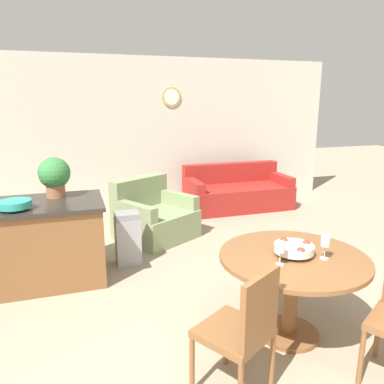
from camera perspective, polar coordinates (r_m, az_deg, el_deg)
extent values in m
cube|color=beige|center=(6.96, -9.63, 8.79)|extent=(8.00, 0.06, 2.70)
cylinder|color=tan|center=(7.06, -3.16, 14.27)|extent=(0.35, 0.02, 0.35)
cylinder|color=white|center=(7.04, -3.13, 14.27)|extent=(0.28, 0.01, 0.28)
cylinder|color=brown|center=(3.47, 14.45, -20.05)|extent=(0.50, 0.50, 0.04)
cylinder|color=brown|center=(3.29, 14.81, -15.06)|extent=(0.12, 0.12, 0.65)
cylinder|color=brown|center=(3.15, 15.19, -9.60)|extent=(1.19, 1.19, 0.03)
cylinder|color=brown|center=(2.74, 0.00, -24.88)|extent=(0.04, 0.04, 0.42)
cylinder|color=brown|center=(2.99, 5.21, -21.32)|extent=(0.04, 0.04, 0.42)
cylinder|color=brown|center=(2.83, 12.11, -23.92)|extent=(0.04, 0.04, 0.42)
cube|color=brown|center=(2.63, 6.31, -20.45)|extent=(0.58, 0.58, 0.05)
cube|color=brown|center=(2.42, 10.34, -17.09)|extent=(0.35, 0.23, 0.44)
cylinder|color=brown|center=(3.04, 24.39, -21.95)|extent=(0.04, 0.04, 0.42)
cylinder|color=brown|center=(3.35, 26.44, -18.55)|extent=(0.04, 0.04, 0.42)
cylinder|color=silver|center=(3.13, 15.23, -9.06)|extent=(0.12, 0.12, 0.03)
cylinder|color=silver|center=(3.12, 15.28, -8.28)|extent=(0.31, 0.31, 0.06)
sphere|color=#B73323|center=(3.18, 17.02, -7.61)|extent=(0.07, 0.07, 0.07)
sphere|color=#B73323|center=(3.19, 13.83, -7.33)|extent=(0.07, 0.07, 0.07)
sphere|color=#B73323|center=(3.05, 13.42, -8.27)|extent=(0.07, 0.07, 0.07)
sphere|color=#B73323|center=(3.01, 16.27, -8.75)|extent=(0.07, 0.07, 0.07)
cylinder|color=silver|center=(2.95, 13.21, -10.69)|extent=(0.06, 0.06, 0.01)
cylinder|color=silver|center=(2.93, 13.26, -9.74)|extent=(0.01, 0.01, 0.10)
cylinder|color=silver|center=(2.89, 13.36, -8.13)|extent=(0.07, 0.07, 0.08)
cylinder|color=silver|center=(3.15, 19.48, -9.50)|extent=(0.06, 0.06, 0.01)
cylinder|color=silver|center=(3.13, 19.56, -8.60)|extent=(0.01, 0.01, 0.10)
cylinder|color=silver|center=(3.10, 19.69, -7.09)|extent=(0.07, 0.07, 0.08)
cube|color=brown|center=(4.38, -22.22, -7.39)|extent=(1.31, 0.81, 0.85)
cube|color=#2D2823|center=(4.25, -22.76, -1.80)|extent=(1.37, 0.87, 0.04)
cylinder|color=teal|center=(4.06, -25.35, -2.30)|extent=(0.11, 0.11, 0.02)
cylinder|color=teal|center=(4.04, -25.42, -1.67)|extent=(0.32, 0.32, 0.07)
cylinder|color=#A36642|center=(4.40, -20.04, 0.19)|extent=(0.20, 0.20, 0.14)
sphere|color=#387F3D|center=(4.36, -20.26, 2.75)|extent=(0.34, 0.34, 0.34)
cube|color=#9E9EA3|center=(4.60, -9.74, -7.40)|extent=(0.29, 0.26, 0.57)
cube|color=gray|center=(4.49, -9.91, -3.57)|extent=(0.28, 0.25, 0.08)
cube|color=maroon|center=(6.92, 7.01, -0.74)|extent=(1.87, 0.91, 0.42)
cube|color=maroon|center=(7.15, 5.91, 2.98)|extent=(1.87, 0.20, 0.36)
cube|color=maroon|center=(6.59, 0.27, -0.63)|extent=(0.16, 0.84, 0.58)
cube|color=maroon|center=(7.29, 13.14, 0.42)|extent=(0.16, 0.84, 0.58)
cube|color=gray|center=(5.41, -5.46, -4.94)|extent=(1.27, 1.25, 0.40)
cube|color=gray|center=(5.54, -8.03, -0.02)|extent=(0.91, 0.65, 0.44)
cube|color=gray|center=(5.12, -8.83, -4.95)|extent=(0.53, 0.78, 0.60)
cube|color=gray|center=(5.65, -2.46, -3.02)|extent=(0.53, 0.78, 0.60)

